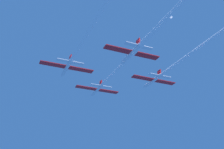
% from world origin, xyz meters
% --- Properties ---
extents(jet_lead, '(16.16, 53.43, 2.68)m').
position_xyz_m(jet_lead, '(-0.10, -16.05, 0.29)').
color(jet_lead, white).
extents(jet_left_wing, '(16.16, 67.64, 2.68)m').
position_xyz_m(jet_left_wing, '(-14.92, -36.47, -0.04)').
color(jet_left_wing, white).
extents(jet_right_wing, '(16.16, 58.17, 2.68)m').
position_xyz_m(jet_right_wing, '(14.65, -33.30, 0.48)').
color(jet_right_wing, white).
extents(jet_slot, '(16.16, 65.61, 2.68)m').
position_xyz_m(jet_slot, '(-0.72, -50.46, 0.24)').
color(jet_slot, white).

